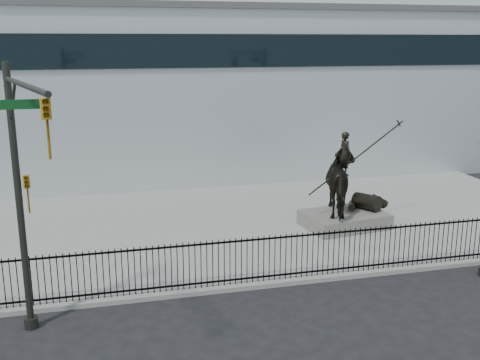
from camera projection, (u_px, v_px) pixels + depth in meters
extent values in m
plane|color=black|center=(282.00, 302.00, 16.52)|extent=(120.00, 120.00, 0.00)
cube|color=gray|center=(229.00, 226.00, 23.09)|extent=(30.00, 12.00, 0.15)
cube|color=silver|center=(180.00, 91.00, 34.25)|extent=(44.00, 14.00, 9.00)
cube|color=black|center=(270.00, 276.00, 17.62)|extent=(22.00, 0.05, 0.05)
cube|color=black|center=(270.00, 238.00, 17.32)|extent=(22.00, 0.05, 0.05)
cube|color=black|center=(270.00, 258.00, 17.48)|extent=(22.00, 0.03, 1.50)
cube|color=#5E5C56|center=(344.00, 220.00, 22.69)|extent=(3.48, 2.64, 0.60)
imported|color=black|center=(346.00, 182.00, 22.31)|extent=(2.50, 2.81, 2.54)
imported|color=black|center=(345.00, 153.00, 21.99)|extent=(0.50, 0.68, 1.72)
cylinder|color=black|center=(355.00, 159.00, 22.22)|extent=(4.06, 0.65, 2.59)
cylinder|color=black|center=(31.00, 323.00, 15.01)|extent=(0.36, 0.36, 0.30)
cylinder|color=black|center=(19.00, 203.00, 14.20)|extent=(0.18, 0.18, 7.00)
cylinder|color=black|center=(23.00, 85.00, 11.60)|extent=(1.47, 4.84, 0.12)
imported|color=#C58A15|center=(48.00, 129.00, 9.89)|extent=(0.18, 0.22, 1.10)
imported|color=#C58A15|center=(28.00, 194.00, 14.21)|extent=(0.16, 0.20, 1.00)
cube|color=#0C3F19|center=(19.00, 104.00, 12.53)|extent=(0.90, 0.03, 0.22)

